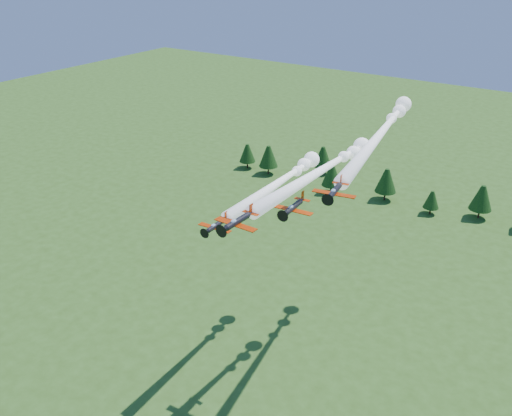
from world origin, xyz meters
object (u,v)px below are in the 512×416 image
Objects in this scene: plane_lead at (323,169)px; plane_right at (383,131)px; plane_slot at (293,207)px; plane_left at (283,180)px.

plane_right reaches higher than plane_lead.
plane_right is 6.84× the size of plane_slot.
plane_slot is (-6.25, -25.04, -9.22)m from plane_right.
plane_right is at bearing 29.30° from plane_left.
plane_left is 5.09× the size of plane_slot.
plane_slot is (10.90, -14.30, 1.92)m from plane_left.
plane_slot reaches higher than plane_left.
plane_lead is at bearing -121.21° from plane_right.
plane_left is 0.74× the size of plane_right.
plane_slot is at bearing -113.97° from plane_right.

